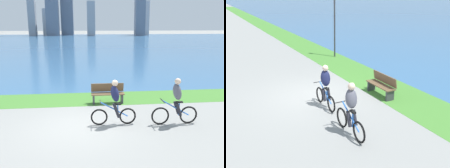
% 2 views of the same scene
% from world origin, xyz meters
% --- Properties ---
extents(ground_plane, '(300.00, 300.00, 0.00)m').
position_xyz_m(ground_plane, '(0.00, 0.00, 0.00)').
color(ground_plane, gray).
extents(grass_strip_bayside, '(120.00, 2.27, 0.01)m').
position_xyz_m(grass_strip_bayside, '(0.00, 3.31, 0.00)').
color(grass_strip_bayside, '#478433').
rests_on(grass_strip_bayside, ground).
extents(bay_water_surface, '(300.00, 84.17, 0.00)m').
position_xyz_m(bay_water_surface, '(0.00, 46.53, 0.00)').
color(bay_water_surface, '#386693').
rests_on(bay_water_surface, ground).
extents(cyclist_lead, '(1.63, 0.52, 1.65)m').
position_xyz_m(cyclist_lead, '(1.20, 0.01, 0.83)').
color(cyclist_lead, black).
rests_on(cyclist_lead, ground).
extents(cyclist_trailing, '(1.71, 0.52, 1.70)m').
position_xyz_m(cyclist_trailing, '(3.39, -0.17, 0.84)').
color(cyclist_trailing, black).
rests_on(cyclist_trailing, ground).
extents(bench_near_path, '(1.50, 0.47, 0.90)m').
position_xyz_m(bench_near_path, '(1.18, 2.59, 0.45)').
color(bench_near_path, brown).
rests_on(bench_near_path, ground).
extents(city_skyline_far_shore, '(41.24, 11.19, 24.81)m').
position_xyz_m(city_skyline_far_shore, '(0.04, 80.30, 8.47)').
color(city_skyline_far_shore, '#8C939E').
rests_on(city_skyline_far_shore, ground).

